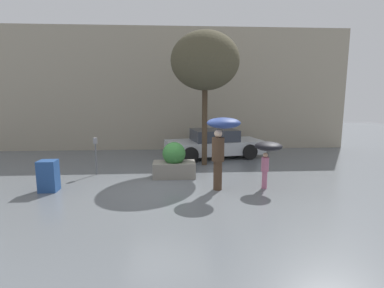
# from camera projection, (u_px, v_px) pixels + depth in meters

# --- Properties ---
(ground_plane) EXTENTS (40.00, 40.00, 0.00)m
(ground_plane) POSITION_uv_depth(u_px,v_px,m) (168.00, 187.00, 8.98)
(ground_plane) COLOR slate
(building_facade) EXTENTS (18.00, 0.30, 6.00)m
(building_facade) POSITION_uv_depth(u_px,v_px,m) (169.00, 90.00, 14.89)
(building_facade) COLOR #9E937F
(building_facade) RESTS_ON ground
(planter_box) EXTENTS (1.41, 0.77, 1.19)m
(planter_box) POSITION_uv_depth(u_px,v_px,m) (174.00, 162.00, 10.04)
(planter_box) COLOR gray
(planter_box) RESTS_ON ground
(person_adult) EXTENTS (0.96, 0.96, 2.11)m
(person_adult) POSITION_uv_depth(u_px,v_px,m) (222.00, 135.00, 8.55)
(person_adult) COLOR #473323
(person_adult) RESTS_ON ground
(person_child) EXTENTS (0.80, 0.80, 1.39)m
(person_child) POSITION_uv_depth(u_px,v_px,m) (268.00, 150.00, 8.74)
(person_child) COLOR #B76684
(person_child) RESTS_ON ground
(parked_car_near) EXTENTS (4.48, 2.56, 1.23)m
(parked_car_near) POSITION_uv_depth(u_px,v_px,m) (214.00, 144.00, 13.33)
(parked_car_near) COLOR #B7BCC1
(parked_car_near) RESTS_ON ground
(street_tree) EXTENTS (2.60, 2.60, 5.11)m
(street_tree) POSITION_uv_depth(u_px,v_px,m) (205.00, 61.00, 11.25)
(street_tree) COLOR #423323
(street_tree) RESTS_ON ground
(parking_meter) EXTENTS (0.14, 0.14, 1.29)m
(parking_meter) POSITION_uv_depth(u_px,v_px,m) (96.00, 148.00, 10.29)
(parking_meter) COLOR #595B60
(parking_meter) RESTS_ON ground
(newspaper_box) EXTENTS (0.50, 0.44, 0.90)m
(newspaper_box) POSITION_uv_depth(u_px,v_px,m) (48.00, 176.00, 8.57)
(newspaper_box) COLOR navy
(newspaper_box) RESTS_ON ground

